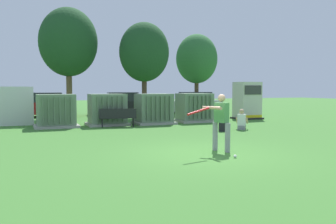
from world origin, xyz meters
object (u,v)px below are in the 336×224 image
object	(u,v)px
batter	(220,119)
transformer_mid_east	(154,109)
park_bench	(118,116)
parked_car_leftmost	(44,105)
transformer_west	(56,111)
seated_spectator	(242,121)
transformer_east	(194,108)
generator_enclosure	(247,101)
sports_ball	(235,156)
parked_car_right_of_center	(194,103)
backpack	(223,127)
parked_car_left_of_center	(121,104)
transformer_mid_west	(107,110)

from	to	relation	value
batter	transformer_mid_east	bearing A→B (deg)	83.37
park_bench	parked_car_leftmost	bearing A→B (deg)	109.84
transformer_west	seated_spectator	xyz separation A→B (m)	(7.91, -4.29, -0.41)
transformer_east	generator_enclosure	world-z (taller)	generator_enclosure
transformer_west	sports_ball	xyz separation A→B (m)	(3.89, -9.97, -0.74)
park_bench	generator_enclosure	bearing A→B (deg)	10.31
parked_car_right_of_center	batter	bearing A→B (deg)	-113.65
backpack	parked_car_right_of_center	distance (m)	11.84
generator_enclosure	parked_car_leftmost	bearing A→B (deg)	149.85
generator_enclosure	parked_car_left_of_center	bearing A→B (deg)	134.71
transformer_mid_east	park_bench	world-z (taller)	transformer_mid_east
park_bench	seated_spectator	bearing A→B (deg)	-32.03
transformer_mid_east	batter	bearing A→B (deg)	-96.63
sports_ball	seated_spectator	distance (m)	6.97
generator_enclosure	parked_car_right_of_center	size ratio (longest dim) A/B	0.53
transformer_east	parked_car_leftmost	size ratio (longest dim) A/B	0.49
transformer_mid_east	sports_ball	world-z (taller)	transformer_mid_east
transformer_east	parked_car_left_of_center	bearing A→B (deg)	109.71
park_bench	seated_spectator	xyz separation A→B (m)	(5.07, -3.17, -0.16)
park_bench	parked_car_right_of_center	size ratio (longest dim) A/B	0.43
parked_car_leftmost	park_bench	bearing A→B (deg)	-70.16
transformer_mid_east	transformer_east	bearing A→B (deg)	4.96
transformer_west	park_bench	distance (m)	3.05
transformer_east	seated_spectator	world-z (taller)	transformer_east
sports_ball	backpack	bearing A→B (deg)	62.33
batter	backpack	world-z (taller)	batter
transformer_mid_west	batter	bearing A→B (deg)	-80.69
transformer_east	backpack	xyz separation A→B (m)	(-0.87, -4.58, -0.57)
batter	parked_car_left_of_center	world-z (taller)	batter
transformer_mid_east	backpack	bearing A→B (deg)	-69.08
transformer_east	park_bench	size ratio (longest dim) A/B	1.14
seated_spectator	parked_car_left_of_center	size ratio (longest dim) A/B	0.22
generator_enclosure	batter	distance (m)	11.98
transformer_west	parked_car_leftmost	xyz separation A→B (m)	(-0.17, 7.22, -0.04)
parked_car_leftmost	sports_ball	bearing A→B (deg)	-76.71
sports_ball	seated_spectator	world-z (taller)	seated_spectator
transformer_east	seated_spectator	xyz separation A→B (m)	(0.34, -4.26, -0.41)
transformer_west	transformer_mid_west	world-z (taller)	same
transformer_mid_east	transformer_east	xyz separation A→B (m)	(2.54, 0.22, 0.00)
generator_enclosure	parked_car_right_of_center	bearing A→B (deg)	96.56
parked_car_leftmost	parked_car_right_of_center	distance (m)	10.97
transformer_mid_west	seated_spectator	xyz separation A→B (m)	(5.35, -4.31, -0.41)
transformer_west	batter	bearing A→B (deg)	-65.75
generator_enclosure	parked_car_leftmost	world-z (taller)	generator_enclosure
park_bench	parked_car_left_of_center	distance (m)	8.33
transformer_east	transformer_mid_west	bearing A→B (deg)	179.48
transformer_west	transformer_mid_west	xyz separation A→B (m)	(2.55, 0.02, 0.00)
parked_car_right_of_center	seated_spectator	bearing A→B (deg)	-104.89
generator_enclosure	batter	bearing A→B (deg)	-128.44
transformer_mid_west	parked_car_leftmost	distance (m)	7.70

